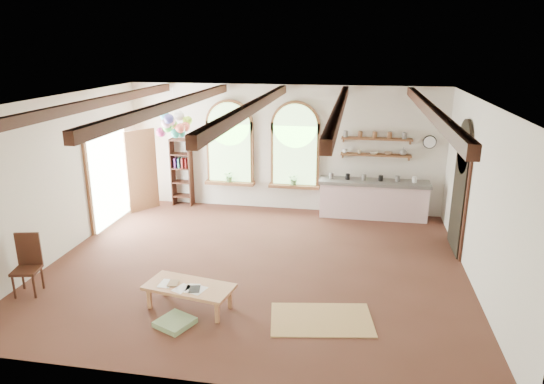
% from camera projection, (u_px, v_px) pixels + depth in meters
% --- Properties ---
extents(floor, '(8.00, 8.00, 0.00)m').
position_uv_depth(floor, '(256.00, 265.00, 9.52)').
color(floor, '#512D21').
rests_on(floor, ground).
extents(ceiling_beams, '(6.20, 6.80, 0.18)m').
position_uv_depth(ceiling_beams, '(255.00, 106.00, 8.61)').
color(ceiling_beams, '#3D1D13').
rests_on(ceiling_beams, ceiling).
extents(window_left, '(1.30, 0.28, 2.20)m').
position_uv_depth(window_left, '(230.00, 146.00, 12.50)').
color(window_left, brown).
rests_on(window_left, floor).
extents(window_right, '(1.30, 0.28, 2.20)m').
position_uv_depth(window_right, '(295.00, 148.00, 12.21)').
color(window_right, brown).
rests_on(window_right, floor).
extents(left_doorway, '(0.10, 1.90, 2.50)m').
position_uv_depth(left_doorway, '(109.00, 176.00, 11.53)').
color(left_doorway, brown).
rests_on(left_doorway, floor).
extents(right_doorway, '(0.10, 1.30, 2.40)m').
position_uv_depth(right_doorway, '(459.00, 199.00, 9.95)').
color(right_doorway, black).
rests_on(right_doorway, floor).
extents(kitchen_counter, '(2.68, 0.62, 0.94)m').
position_uv_depth(kitchen_counter, '(373.00, 199.00, 12.01)').
color(kitchen_counter, beige).
rests_on(kitchen_counter, floor).
extents(wall_shelf_lower, '(1.70, 0.24, 0.04)m').
position_uv_depth(wall_shelf_lower, '(376.00, 155.00, 11.86)').
color(wall_shelf_lower, brown).
rests_on(wall_shelf_lower, wall_back).
extents(wall_shelf_upper, '(1.70, 0.24, 0.04)m').
position_uv_depth(wall_shelf_upper, '(377.00, 139.00, 11.74)').
color(wall_shelf_upper, brown).
rests_on(wall_shelf_upper, wall_back).
extents(wall_clock, '(0.32, 0.04, 0.32)m').
position_uv_depth(wall_clock, '(430.00, 142.00, 11.61)').
color(wall_clock, black).
rests_on(wall_clock, wall_back).
extents(bookshelf, '(0.53, 0.32, 1.80)m').
position_uv_depth(bookshelf, '(182.00, 172.00, 12.83)').
color(bookshelf, '#3D1D13').
rests_on(bookshelf, floor).
extents(coffee_table, '(1.53, 0.90, 0.41)m').
position_uv_depth(coffee_table, '(189.00, 288.00, 7.86)').
color(coffee_table, tan).
rests_on(coffee_table, floor).
extents(side_chair, '(0.50, 0.50, 1.06)m').
position_uv_depth(side_chair, '(28.00, 277.00, 8.37)').
color(side_chair, '#3D1D13').
rests_on(side_chair, floor).
extents(floor_mat, '(1.72, 1.22, 0.02)m').
position_uv_depth(floor_mat, '(321.00, 319.00, 7.62)').
color(floor_mat, tan).
rests_on(floor_mat, floor).
extents(floor_cushion, '(0.66, 0.66, 0.09)m').
position_uv_depth(floor_cushion, '(175.00, 322.00, 7.47)').
color(floor_cushion, '#81A270').
rests_on(floor_cushion, floor).
extents(water_jug_a, '(0.31, 0.31, 0.60)m').
position_uv_depth(water_jug_a, '(406.00, 209.00, 11.94)').
color(water_jug_a, '#557BB6').
rests_on(water_jug_a, floor).
extents(water_jug_b, '(0.28, 0.28, 0.54)m').
position_uv_depth(water_jug_b, '(420.00, 211.00, 11.89)').
color(water_jug_b, '#557BB6').
rests_on(water_jug_b, floor).
extents(balloon_cluster, '(0.80, 0.85, 1.14)m').
position_uv_depth(balloon_cluster, '(174.00, 125.00, 11.33)').
color(balloon_cluster, white).
rests_on(balloon_cluster, floor).
extents(table_book, '(0.19, 0.25, 0.02)m').
position_uv_depth(table_book, '(168.00, 283.00, 7.91)').
color(table_book, olive).
rests_on(table_book, coffee_table).
extents(tablet, '(0.22, 0.27, 0.01)m').
position_uv_depth(tablet, '(195.00, 289.00, 7.72)').
color(tablet, black).
rests_on(tablet, coffee_table).
extents(potted_plant_left, '(0.27, 0.23, 0.30)m').
position_uv_depth(potted_plant_left, '(229.00, 176.00, 12.63)').
color(potted_plant_left, '#598C4C').
rests_on(potted_plant_left, window_left).
extents(potted_plant_right, '(0.27, 0.23, 0.30)m').
position_uv_depth(potted_plant_right, '(294.00, 179.00, 12.34)').
color(potted_plant_right, '#598C4C').
rests_on(potted_plant_right, window_right).
extents(shelf_cup_a, '(0.12, 0.10, 0.10)m').
position_uv_depth(shelf_cup_a, '(345.00, 151.00, 11.96)').
color(shelf_cup_a, white).
rests_on(shelf_cup_a, wall_shelf_lower).
extents(shelf_cup_b, '(0.10, 0.10, 0.09)m').
position_uv_depth(shelf_cup_b, '(359.00, 152.00, 11.91)').
color(shelf_cup_b, beige).
rests_on(shelf_cup_b, wall_shelf_lower).
extents(shelf_bowl_a, '(0.22, 0.22, 0.05)m').
position_uv_depth(shelf_bowl_a, '(374.00, 153.00, 11.85)').
color(shelf_bowl_a, beige).
rests_on(shelf_bowl_a, wall_shelf_lower).
extents(shelf_bowl_b, '(0.20, 0.20, 0.06)m').
position_uv_depth(shelf_bowl_b, '(388.00, 153.00, 11.80)').
color(shelf_bowl_b, '#8C664C').
rests_on(shelf_bowl_b, wall_shelf_lower).
extents(shelf_vase, '(0.18, 0.18, 0.19)m').
position_uv_depth(shelf_vase, '(403.00, 151.00, 11.72)').
color(shelf_vase, slate).
rests_on(shelf_vase, wall_shelf_lower).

